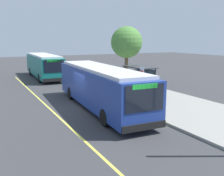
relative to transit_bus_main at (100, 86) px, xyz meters
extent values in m
plane|color=#38383A|center=(-0.78, -1.01, -1.62)|extent=(120.00, 120.00, 0.00)
cube|color=gray|center=(-0.78, 4.99, -1.54)|extent=(44.00, 6.40, 0.15)
cube|color=#E0D64C|center=(-0.78, -3.21, -1.61)|extent=(36.00, 0.14, 0.01)
cube|color=navy|center=(-0.02, -0.01, -0.07)|extent=(12.03, 3.29, 2.40)
cube|color=silver|center=(-0.02, -0.01, 1.23)|extent=(11.07, 2.98, 0.20)
cube|color=black|center=(5.93, -0.38, 0.36)|extent=(0.18, 2.17, 1.34)
cube|color=black|center=(0.06, 1.28, 0.22)|extent=(10.45, 0.70, 1.06)
cube|color=yellow|center=(0.06, 1.28, -1.05)|extent=(11.28, 0.74, 0.28)
cube|color=#26D83F|center=(5.94, -0.38, 0.95)|extent=(0.12, 1.40, 0.24)
cube|color=black|center=(5.95, -0.38, -1.09)|extent=(0.24, 2.50, 0.36)
cylinder|color=black|center=(3.74, 0.91, -1.12)|extent=(1.02, 0.34, 1.00)
cylinder|color=black|center=(3.59, -1.39, -1.12)|extent=(1.02, 0.34, 1.00)
cylinder|color=black|center=(-3.50, 1.37, -1.12)|extent=(1.02, 0.34, 1.00)
cylinder|color=black|center=(-3.65, -0.94, -1.12)|extent=(1.02, 0.34, 1.00)
cube|color=#146B66|center=(-16.62, -0.04, -0.07)|extent=(11.41, 2.98, 2.40)
cube|color=silver|center=(-16.62, -0.04, 1.23)|extent=(10.50, 2.69, 0.20)
cube|color=black|center=(-10.95, -0.26, 0.36)|extent=(0.12, 2.17, 1.34)
cube|color=black|center=(-16.57, 1.25, 0.22)|extent=(9.96, 0.42, 1.06)
cube|color=silver|center=(-16.57, 1.25, -1.05)|extent=(10.75, 0.44, 0.28)
cube|color=#26D83F|center=(-10.94, -0.26, 0.95)|extent=(0.08, 1.40, 0.24)
cube|color=black|center=(-10.93, -0.26, -1.09)|extent=(0.18, 2.50, 0.36)
cylinder|color=black|center=(-13.07, 0.98, -1.12)|extent=(1.01, 0.32, 1.00)
cylinder|color=black|center=(-13.16, -1.33, -1.12)|extent=(1.01, 0.32, 1.00)
cylinder|color=black|center=(-19.97, 1.25, -1.12)|extent=(1.01, 0.32, 1.00)
cylinder|color=black|center=(-20.06, -1.06, -1.12)|extent=(1.01, 0.32, 1.00)
cylinder|color=#333338|center=(-0.15, 4.91, -0.27)|extent=(0.10, 0.10, 2.40)
cylinder|color=#333338|center=(-0.15, 3.61, -0.27)|extent=(0.10, 0.10, 2.40)
cylinder|color=#333338|center=(-2.75, 4.91, -0.27)|extent=(0.10, 0.10, 2.40)
cylinder|color=#333338|center=(-2.75, 3.61, -0.27)|extent=(0.10, 0.10, 2.40)
cube|color=#333338|center=(-1.45, 4.26, 0.97)|extent=(2.90, 1.60, 0.08)
cube|color=#4C606B|center=(-1.45, 4.91, -0.27)|extent=(2.47, 0.04, 2.16)
cube|color=navy|center=(-2.75, 4.26, -0.32)|extent=(0.06, 1.11, 1.82)
cube|color=brown|center=(-1.25, 4.33, -1.02)|extent=(1.60, 0.44, 0.06)
cube|color=brown|center=(-1.25, 4.57, -0.74)|extent=(1.60, 0.05, 0.44)
cube|color=#333338|center=(-1.97, 4.33, -1.24)|extent=(0.08, 0.40, 0.45)
cube|color=#333338|center=(-0.53, 4.33, -1.24)|extent=(0.08, 0.40, 0.45)
cylinder|color=#333338|center=(1.66, 2.38, -0.07)|extent=(0.07, 0.07, 2.80)
cube|color=white|center=(1.66, 2.36, 1.03)|extent=(0.44, 0.03, 0.56)
cube|color=red|center=(1.66, 2.34, 1.03)|extent=(0.40, 0.01, 0.16)
cylinder|color=#282D47|center=(-0.01, 4.04, -1.04)|extent=(0.14, 0.14, 0.85)
cylinder|color=#282D47|center=(-0.01, 3.86, -1.04)|extent=(0.14, 0.14, 0.85)
cube|color=#265999|center=(-0.01, 3.95, -0.31)|extent=(0.24, 0.40, 0.62)
sphere|color=tan|center=(-0.01, 3.95, 0.11)|extent=(0.22, 0.22, 0.22)
cylinder|color=brown|center=(-6.82, 6.25, 0.12)|extent=(0.36, 0.36, 3.17)
sphere|color=#4C8438|center=(-6.82, 6.25, 2.91)|extent=(3.22, 3.22, 3.22)
camera|label=1|loc=(15.85, -7.44, 3.17)|focal=40.89mm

